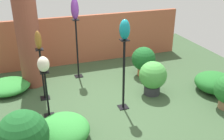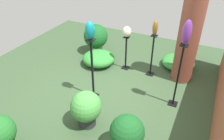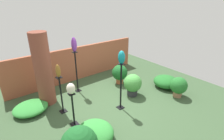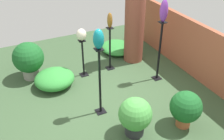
# 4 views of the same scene
# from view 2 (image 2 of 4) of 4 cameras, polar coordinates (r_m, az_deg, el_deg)

# --- Properties ---
(ground_plane) EXTENTS (8.00, 8.00, 0.00)m
(ground_plane) POSITION_cam_2_polar(r_m,az_deg,el_deg) (5.20, -1.17, -7.62)
(ground_plane) COLOR #385133
(brick_wall_back) EXTENTS (5.60, 0.12, 1.37)m
(brick_wall_back) POSITION_cam_2_polar(r_m,az_deg,el_deg) (4.45, 27.06, -8.65)
(brick_wall_back) COLOR #9E5138
(brick_wall_back) RESTS_ON ground
(brick_pillar) EXTENTS (0.52, 0.52, 2.33)m
(brick_pillar) POSITION_cam_2_polar(r_m,az_deg,el_deg) (5.62, 19.34, 7.76)
(brick_pillar) COLOR brown
(brick_pillar) RESTS_ON ground
(pedestal_ivory) EXTENTS (0.20, 0.20, 0.97)m
(pedestal_ivory) POSITION_cam_2_polar(r_m,az_deg,el_deg) (6.11, 3.65, 4.06)
(pedestal_ivory) COLOR black
(pedestal_ivory) RESTS_ON ground
(pedestal_bronze) EXTENTS (0.20, 0.20, 1.16)m
(pedestal_bronze) POSITION_cam_2_polar(r_m,az_deg,el_deg) (5.87, 10.36, 3.25)
(pedestal_bronze) COLOR black
(pedestal_bronze) RESTS_ON ground
(pedestal_violet) EXTENTS (0.20, 0.20, 1.50)m
(pedestal_violet) POSITION_cam_2_polar(r_m,az_deg,el_deg) (4.85, 16.76, -2.25)
(pedestal_violet) COLOR black
(pedestal_violet) RESTS_ON ground
(pedestal_teal) EXTENTS (0.20, 0.20, 1.48)m
(pedestal_teal) POSITION_cam_2_polar(r_m,az_deg,el_deg) (4.91, -5.13, -0.50)
(pedestal_teal) COLOR black
(pedestal_teal) RESTS_ON ground
(art_vase_ivory) EXTENTS (0.22, 0.24, 0.29)m
(art_vase_ivory) POSITION_cam_2_polar(r_m,az_deg,el_deg) (5.82, 3.89, 9.94)
(art_vase_ivory) COLOR beige
(art_vase_ivory) RESTS_ON pedestal_ivory
(art_vase_bronze) EXTENTS (0.13, 0.13, 0.39)m
(art_vase_bronze) POSITION_cam_2_polar(r_m,az_deg,el_deg) (5.52, 11.20, 10.67)
(art_vase_bronze) COLOR brown
(art_vase_bronze) RESTS_ON pedestal_bronze
(art_vase_violet) EXTENTS (0.19, 0.18, 0.51)m
(art_vase_violet) POSITION_cam_2_polar(r_m,az_deg,el_deg) (4.36, 18.96, 9.24)
(art_vase_violet) COLOR #6B2D8C
(art_vase_violet) RESTS_ON pedestal_violet
(art_vase_teal) EXTENTS (0.20, 0.20, 0.39)m
(art_vase_teal) POSITION_cam_2_polar(r_m,az_deg,el_deg) (4.45, -5.75, 10.21)
(art_vase_teal) COLOR #0F727A
(art_vase_teal) RESTS_ON pedestal_teal
(potted_plant_mid_left) EXTENTS (0.76, 0.76, 0.94)m
(potted_plant_mid_left) POSITION_cam_2_polar(r_m,az_deg,el_deg) (6.94, -4.24, 8.54)
(potted_plant_mid_left) COLOR gray
(potted_plant_mid_left) RESTS_ON ground
(potted_plant_near_pillar) EXTENTS (0.61, 0.61, 0.77)m
(potted_plant_near_pillar) POSITION_cam_2_polar(r_m,az_deg,el_deg) (3.90, 3.94, -16.04)
(potted_plant_near_pillar) COLOR #B25B38
(potted_plant_near_pillar) RESTS_ON ground
(potted_plant_mid_right) EXTENTS (0.62, 0.62, 0.78)m
(potted_plant_mid_right) POSITION_cam_2_polar(r_m,az_deg,el_deg) (4.37, -6.78, -9.78)
(potted_plant_mid_right) COLOR #2D2D33
(potted_plant_mid_right) RESTS_ON ground
(foliage_bed_west) EXTENTS (0.91, 0.94, 0.40)m
(foliage_bed_west) POSITION_cam_2_polar(r_m,az_deg,el_deg) (6.41, -3.53, 3.05)
(foliage_bed_west) COLOR #338C38
(foliage_bed_west) RESTS_ON ground
(foliage_bed_center) EXTENTS (1.01, 0.92, 0.27)m
(foliage_bed_center) POSITION_cam_2_polar(r_m,az_deg,el_deg) (6.63, 16.89, 2.03)
(foliage_bed_center) COLOR #338C38
(foliage_bed_center) RESTS_ON ground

